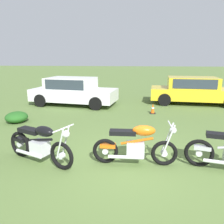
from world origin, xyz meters
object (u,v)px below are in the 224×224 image
motorcycle_orange (136,145)px  shrub_low (17,117)px  motorcycle_black (40,144)px  car_yellow (194,89)px  car_white (73,90)px  traffic_cone (153,109)px

motorcycle_orange → shrub_low: (-4.59, 2.95, -0.27)m
motorcycle_black → car_yellow: (5.24, 7.56, 0.32)m
car_white → car_yellow: same height
motorcycle_black → car_white: 6.67m
motorcycle_orange → traffic_cone: motorcycle_orange is taller
traffic_cone → motorcycle_orange: bearing=-98.3°
motorcycle_black → car_white: bearing=122.4°
traffic_cone → shrub_low: 5.67m
motorcycle_black → shrub_low: bearing=149.9°
motorcycle_orange → car_yellow: (3.00, 7.39, 0.31)m
car_white → shrub_low: bearing=-101.8°
motorcycle_orange → car_white: car_white is taller
motorcycle_black → motorcycle_orange: same height
car_yellow → shrub_low: car_yellow is taller
motorcycle_orange → traffic_cone: 5.01m
car_white → shrub_low: (-1.26, -3.44, -0.59)m
motorcycle_orange → shrub_low: size_ratio=2.26×
traffic_cone → motorcycle_black: bearing=-120.0°
motorcycle_black → traffic_cone: bearing=83.0°
traffic_cone → shrub_low: (-5.31, -2.00, -0.00)m
car_white → car_yellow: bearing=17.1°
car_yellow → shrub_low: 8.81m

